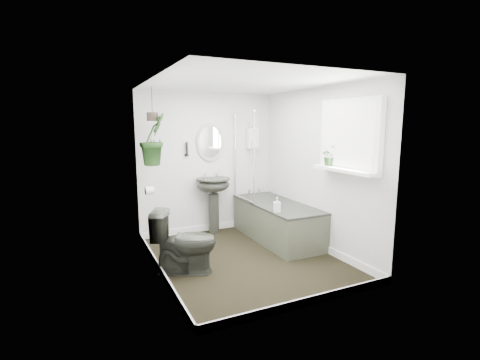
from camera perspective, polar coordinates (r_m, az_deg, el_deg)
name	(u,v)px	position (r m, az deg, el deg)	size (l,w,h in m)	color
floor	(245,259)	(4.81, 0.78, -12.83)	(2.30, 2.80, 0.02)	black
ceiling	(245,82)	(4.49, 0.85, 15.79)	(2.30, 2.80, 0.02)	white
wall_back	(208,163)	(5.80, -5.33, 2.78)	(2.30, 0.02, 2.30)	silver
wall_front	(311,194)	(3.32, 11.58, -2.19)	(2.30, 0.02, 2.30)	silver
wall_left	(155,180)	(4.14, -13.78, -0.03)	(0.02, 2.80, 2.30)	silver
wall_right	(317,169)	(5.12, 12.57, 1.75)	(0.02, 2.80, 2.30)	silver
skirting	(245,255)	(4.79, 0.78, -12.16)	(2.30, 2.80, 0.10)	white
bathtub	(277,221)	(5.49, 6.04, -6.74)	(0.72, 1.72, 0.58)	#252721
bath_screen	(244,156)	(5.58, 0.69, 3.91)	(0.04, 0.72, 1.40)	silver
shower_box	(253,138)	(6.02, 2.07, 6.87)	(0.20, 0.10, 0.35)	white
oval_mirror	(210,142)	(5.74, -4.93, 6.23)	(0.46, 0.03, 0.62)	#B1A88B
wall_sconce	(187,149)	(5.61, -8.73, 5.06)	(0.04, 0.04, 0.22)	black
toilet_roll_holder	(149,191)	(4.87, -14.64, -1.69)	(0.11, 0.11, 0.11)	white
window_recess	(350,136)	(4.50, 17.57, 6.94)	(0.08, 1.00, 0.90)	white
window_sill	(344,170)	(4.49, 16.65, 1.59)	(0.18, 1.00, 0.04)	white
window_blinds	(347,136)	(4.47, 17.14, 6.95)	(0.01, 0.86, 0.76)	white
toilet	(185,242)	(4.32, -9.09, -9.94)	(0.43, 0.76, 0.77)	#252721
pedestal_sink	(214,205)	(5.77, -4.34, -4.17)	(0.54, 0.46, 0.93)	#252721
sill_plant	(330,156)	(4.72, 14.57, 3.87)	(0.23, 0.20, 0.26)	black
hanging_plant	(153,139)	(5.06, -14.03, 6.54)	(0.41, 0.33, 0.74)	black
soap_bottle	(277,205)	(4.86, 6.09, -4.06)	(0.09, 0.10, 0.21)	#312626
hanging_pot	(152,117)	(5.06, -14.17, 10.04)	(0.16, 0.16, 0.12)	#332A22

